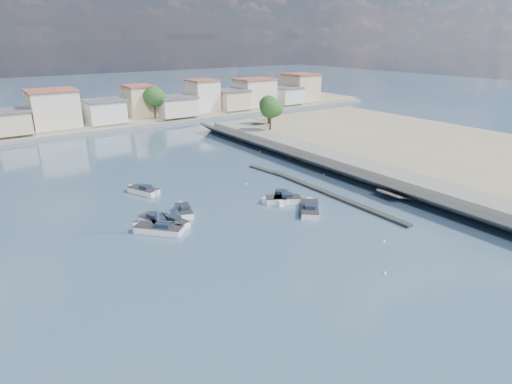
% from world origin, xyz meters
% --- Properties ---
extents(ground, '(400.00, 400.00, 0.00)m').
position_xyz_m(ground, '(0.00, 40.00, 0.00)').
color(ground, '#344D68').
rests_on(ground, ground).
extents(seawall_walkway, '(5.00, 90.00, 1.80)m').
position_xyz_m(seawall_walkway, '(18.50, 13.00, 0.90)').
color(seawall_walkway, slate).
rests_on(seawall_walkway, ground).
extents(seawall_embankment, '(49.65, 90.00, 2.90)m').
position_xyz_m(seawall_embankment, '(40.10, 12.99, 0.85)').
color(seawall_embankment, slate).
rests_on(seawall_embankment, ground).
extents(breakwater, '(2.00, 31.02, 0.35)m').
position_xyz_m(breakwater, '(6.90, 12.69, 0.17)').
color(breakwater, black).
rests_on(breakwater, ground).
extents(far_shore_land, '(160.00, 40.00, 1.40)m').
position_xyz_m(far_shore_land, '(0.00, 92.00, 0.70)').
color(far_shore_land, gray).
rests_on(far_shore_land, ground).
extents(far_shore_quay, '(160.00, 2.50, 0.80)m').
position_xyz_m(far_shore_quay, '(0.00, 71.00, 0.40)').
color(far_shore_quay, slate).
rests_on(far_shore_quay, ground).
extents(far_town, '(113.01, 12.80, 8.35)m').
position_xyz_m(far_town, '(10.71, 76.92, 4.93)').
color(far_town, beige).
rests_on(far_town, far_shore_land).
extents(shore_trees, '(74.56, 38.32, 7.92)m').
position_xyz_m(shore_trees, '(8.34, 68.11, 6.22)').
color(shore_trees, '#38281E').
rests_on(shore_trees, ground).
extents(motorboat_a, '(2.94, 4.90, 1.48)m').
position_xyz_m(motorboat_a, '(-15.39, 13.80, 0.38)').
color(motorboat_a, white).
rests_on(motorboat_a, ground).
extents(motorboat_b, '(2.55, 5.12, 1.48)m').
position_xyz_m(motorboat_b, '(-16.57, 14.48, 0.38)').
color(motorboat_b, white).
rests_on(motorboat_b, ground).
extents(motorboat_c, '(4.99, 3.84, 1.48)m').
position_xyz_m(motorboat_c, '(-0.26, 11.98, 0.38)').
color(motorboat_c, white).
rests_on(motorboat_c, ground).
extents(motorboat_d, '(4.04, 4.23, 1.48)m').
position_xyz_m(motorboat_d, '(0.11, 12.55, 0.38)').
color(motorboat_d, white).
rests_on(motorboat_d, ground).
extents(motorboat_e, '(2.80, 4.79, 1.48)m').
position_xyz_m(motorboat_e, '(-12.60, 16.09, 0.38)').
color(motorboat_e, white).
rests_on(motorboat_e, ground).
extents(motorboat_f, '(3.57, 5.08, 1.48)m').
position_xyz_m(motorboat_f, '(-14.08, 26.24, 0.38)').
color(motorboat_f, white).
rests_on(motorboat_f, ground).
extents(motorboat_g, '(3.27, 5.70, 1.48)m').
position_xyz_m(motorboat_g, '(-16.58, 14.44, 0.38)').
color(motorboat_g, white).
rests_on(motorboat_g, ground).
extents(motorboat_h, '(5.14, 5.45, 1.48)m').
position_xyz_m(motorboat_h, '(0.82, 7.50, 0.38)').
color(motorboat_h, white).
rests_on(motorboat_h, ground).
extents(sailboat, '(5.05, 5.29, 9.00)m').
position_xyz_m(sailboat, '(-17.54, 12.79, 0.42)').
color(sailboat, white).
rests_on(sailboat, ground).
extents(mooring_buoys, '(17.09, 43.62, 0.35)m').
position_xyz_m(mooring_buoys, '(3.77, 12.10, 0.05)').
color(mooring_buoys, white).
rests_on(mooring_buoys, ground).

